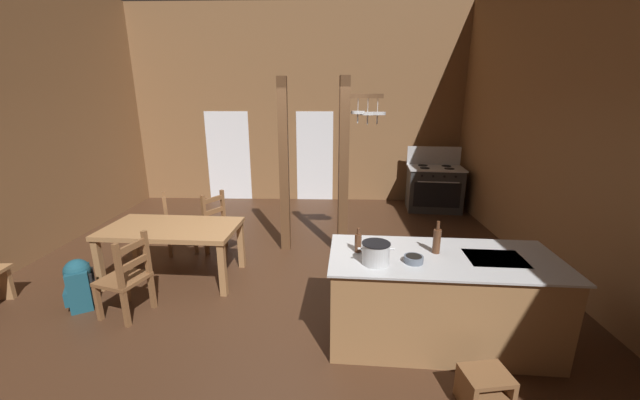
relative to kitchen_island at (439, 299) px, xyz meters
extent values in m
cube|color=#422819|center=(-1.82, 0.88, -0.50)|extent=(8.13, 9.33, 0.10)
cube|color=brown|center=(-1.82, 5.22, 1.70)|extent=(8.13, 0.14, 4.30)
cube|color=brown|center=(1.92, 0.88, 1.70)|extent=(0.14, 9.33, 4.30)
cube|color=white|center=(-3.47, 5.14, 0.57)|extent=(1.00, 0.01, 2.05)
cube|color=white|center=(-1.46, 5.14, 0.57)|extent=(0.84, 0.01, 2.05)
cube|color=#9E7044|center=(0.00, 0.00, -0.01)|extent=(2.15, 1.01, 0.89)
cube|color=silver|center=(0.00, 0.00, 0.45)|extent=(2.21, 1.07, 0.02)
cube|color=black|center=(0.47, -0.03, 0.45)|extent=(0.54, 0.43, 0.00)
cube|color=black|center=(0.02, 0.43, -0.40)|extent=(1.99, 0.15, 0.10)
cube|color=#313131|center=(1.14, 4.43, 0.00)|extent=(1.17, 0.87, 0.90)
cube|color=black|center=(1.10, 4.04, -0.03)|extent=(0.93, 0.10, 0.52)
cylinder|color=silver|center=(1.10, 4.02, 0.25)|extent=(0.82, 0.11, 0.02)
cube|color=silver|center=(1.14, 4.43, 0.46)|extent=(1.22, 0.91, 0.03)
cube|color=silver|center=(1.18, 4.78, 0.67)|extent=(1.14, 0.16, 0.40)
cylinder|color=black|center=(1.37, 4.25, 0.48)|extent=(0.22, 0.22, 0.01)
cylinder|color=black|center=(0.88, 4.30, 0.48)|extent=(0.22, 0.22, 0.01)
cylinder|color=black|center=(1.40, 4.55, 0.48)|extent=(0.22, 0.22, 0.01)
cylinder|color=black|center=(0.91, 4.60, 0.48)|extent=(0.22, 0.22, 0.01)
cylinder|color=black|center=(1.43, 3.99, 0.37)|extent=(0.05, 0.03, 0.04)
cylinder|color=black|center=(1.21, 4.02, 0.37)|extent=(0.05, 0.03, 0.04)
cylinder|color=black|center=(0.99, 4.04, 0.37)|extent=(0.05, 0.03, 0.04)
cylinder|color=black|center=(0.77, 4.06, 0.37)|extent=(0.05, 0.03, 0.04)
cube|color=brown|center=(-0.89, 2.06, 0.87)|extent=(0.15, 0.15, 2.65)
cube|color=brown|center=(-0.66, 2.08, 1.92)|extent=(0.61, 0.13, 0.06)
cylinder|color=silver|center=(-0.70, 2.08, 1.82)|extent=(0.01, 0.01, 0.20)
cylinder|color=silver|center=(-0.70, 2.08, 1.70)|extent=(0.21, 0.21, 0.04)
cylinder|color=silver|center=(-0.70, 2.08, 1.62)|extent=(0.02, 0.02, 0.14)
cylinder|color=silver|center=(-0.57, 2.09, 1.81)|extent=(0.01, 0.01, 0.22)
cylinder|color=silver|center=(-0.57, 2.09, 1.68)|extent=(0.24, 0.24, 0.04)
cylinder|color=silver|center=(-0.57, 2.09, 1.60)|extent=(0.02, 0.02, 0.14)
cylinder|color=silver|center=(-0.43, 2.10, 1.81)|extent=(0.01, 0.01, 0.22)
cylinder|color=silver|center=(-0.43, 2.10, 1.68)|extent=(0.26, 0.26, 0.04)
cylinder|color=silver|center=(-0.43, 2.10, 1.60)|extent=(0.02, 0.02, 0.14)
cube|color=brown|center=(-1.79, 2.22, 0.87)|extent=(0.14, 0.14, 2.65)
cube|color=brown|center=(0.15, -0.82, -0.17)|extent=(0.40, 0.33, 0.04)
cube|color=brown|center=(-0.01, -0.84, -0.32)|extent=(0.08, 0.28, 0.26)
cube|color=brown|center=(0.31, -0.79, -0.32)|extent=(0.08, 0.28, 0.26)
cube|color=brown|center=(0.15, -0.82, -0.32)|extent=(0.36, 0.33, 0.03)
cube|color=#9E7044|center=(-3.16, 1.19, 0.26)|extent=(1.74, 0.98, 0.06)
cube|color=#9E7044|center=(-3.93, 1.62, -0.11)|extent=(0.08, 0.08, 0.68)
cube|color=#9E7044|center=(-2.35, 1.54, -0.11)|extent=(0.08, 0.08, 0.68)
cube|color=#9E7044|center=(-3.96, 0.84, -0.11)|extent=(0.08, 0.08, 0.68)
cube|color=#9E7044|center=(-2.39, 0.76, -0.11)|extent=(0.08, 0.08, 0.68)
cube|color=brown|center=(-3.36, 0.34, -0.02)|extent=(0.55, 0.55, 0.04)
cube|color=brown|center=(-3.60, 0.21, -0.25)|extent=(0.06, 0.06, 0.41)
cube|color=brown|center=(-3.49, 0.58, -0.25)|extent=(0.06, 0.06, 0.41)
cube|color=brown|center=(-3.24, 0.10, 0.02)|extent=(0.06, 0.06, 0.95)
cube|color=brown|center=(-3.13, 0.47, 0.02)|extent=(0.06, 0.06, 0.95)
cube|color=brown|center=(-3.18, 0.29, 0.39)|extent=(0.14, 0.37, 0.07)
cube|color=brown|center=(-3.18, 0.29, 0.20)|extent=(0.14, 0.37, 0.07)
cube|color=brown|center=(-2.73, 2.02, -0.02)|extent=(0.60, 0.60, 0.04)
cube|color=brown|center=(-2.47, 2.09, -0.25)|extent=(0.07, 0.07, 0.41)
cube|color=brown|center=(-2.67, 1.76, -0.25)|extent=(0.07, 0.07, 0.41)
cube|color=brown|center=(-2.80, 2.28, 0.02)|extent=(0.07, 0.07, 0.95)
cube|color=brown|center=(-3.00, 1.96, 0.02)|extent=(0.07, 0.07, 0.95)
cube|color=brown|center=(-2.90, 2.12, 0.39)|extent=(0.23, 0.34, 0.07)
cube|color=brown|center=(-2.90, 2.12, 0.20)|extent=(0.23, 0.34, 0.07)
cube|color=brown|center=(-3.43, 2.08, -0.02)|extent=(0.59, 0.59, 0.04)
cube|color=brown|center=(-3.34, 2.34, -0.25)|extent=(0.07, 0.07, 0.41)
cube|color=brown|center=(-3.17, 1.99, -0.25)|extent=(0.07, 0.07, 0.41)
cube|color=brown|center=(-3.68, 2.17, 0.02)|extent=(0.07, 0.07, 0.95)
cube|color=brown|center=(-3.52, 1.83, 0.02)|extent=(0.07, 0.07, 0.95)
cube|color=brown|center=(-3.60, 2.00, 0.39)|extent=(0.20, 0.36, 0.07)
cube|color=brown|center=(-3.60, 2.00, 0.20)|extent=(0.20, 0.36, 0.07)
cube|color=#194756|center=(-3.96, 0.46, -0.21)|extent=(0.35, 0.39, 0.48)
cube|color=#194756|center=(-4.07, 0.39, -0.29)|extent=(0.16, 0.22, 0.17)
cylinder|color=black|center=(-3.80, 0.44, -0.21)|extent=(0.05, 0.05, 0.38)
cylinder|color=black|center=(-3.90, 0.60, -0.21)|extent=(0.05, 0.05, 0.38)
sphere|color=#194756|center=(-3.96, 0.46, 0.01)|extent=(0.37, 0.37, 0.27)
cylinder|color=silver|center=(-0.67, -0.17, 0.55)|extent=(0.25, 0.25, 0.19)
cylinder|color=black|center=(-0.67, -0.17, 0.65)|extent=(0.26, 0.26, 0.01)
cylinder|color=silver|center=(-0.81, -0.17, 0.60)|extent=(0.05, 0.02, 0.02)
cylinder|color=silver|center=(-0.53, -0.17, 0.60)|extent=(0.05, 0.02, 0.02)
cylinder|color=slate|center=(-0.32, -0.14, 0.49)|extent=(0.18, 0.18, 0.06)
cylinder|color=black|center=(-0.32, -0.14, 0.52)|extent=(0.14, 0.14, 0.00)
cylinder|color=#56331E|center=(-0.06, 0.08, 0.58)|extent=(0.07, 0.07, 0.24)
cylinder|color=#56331E|center=(-0.06, 0.08, 0.74)|extent=(0.03, 0.03, 0.08)
cylinder|color=#56331E|center=(-0.81, 0.08, 0.55)|extent=(0.07, 0.07, 0.18)
cylinder|color=#56331E|center=(-0.81, 0.08, 0.67)|extent=(0.03, 0.03, 0.06)
camera|label=1|loc=(-1.08, -3.18, 1.91)|focal=20.28mm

